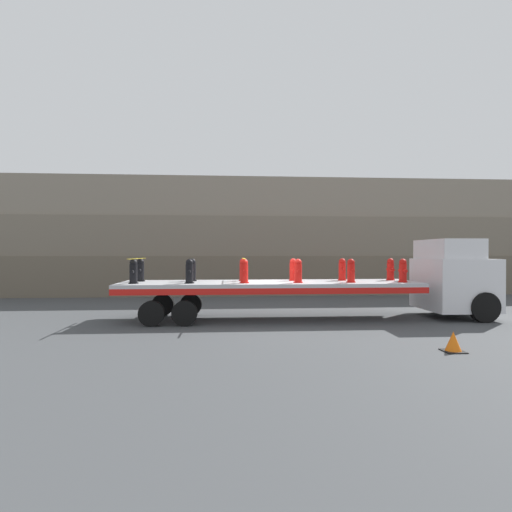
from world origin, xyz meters
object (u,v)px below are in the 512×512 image
(fire_hydrant_red_far_3, at_px, (293,270))
(fire_hydrant_black_far_1, at_px, (192,270))
(fire_hydrant_red_far_4, at_px, (342,270))
(traffic_cone, at_px, (453,342))
(fire_hydrant_red_far_2, at_px, (243,270))
(fire_hydrant_red_near_5, at_px, (403,271))
(fire_hydrant_black_near_1, at_px, (189,272))
(flatbed_trailer, at_px, (252,288))
(fire_hydrant_black_near_0, at_px, (133,272))
(truck_cab, at_px, (455,278))
(fire_hydrant_red_near_2, at_px, (244,271))
(fire_hydrant_red_far_5, at_px, (390,270))
(fire_hydrant_black_far_0, at_px, (140,270))
(fire_hydrant_red_near_3, at_px, (298,271))
(fire_hydrant_red_near_4, at_px, (351,271))

(fire_hydrant_red_far_3, bearing_deg, fire_hydrant_black_far_1, 180.00)
(fire_hydrant_red_far_4, xyz_separation_m, traffic_cone, (1.10, -5.47, -1.49))
(fire_hydrant_red_far_2, bearing_deg, fire_hydrant_red_near_5, -10.89)
(fire_hydrant_black_near_1, distance_m, fire_hydrant_red_far_4, 5.64)
(flatbed_trailer, distance_m, fire_hydrant_red_far_3, 1.76)
(fire_hydrant_black_near_0, height_order, traffic_cone, fire_hydrant_black_near_0)
(truck_cab, xyz_separation_m, fire_hydrant_red_near_2, (-7.76, -0.53, 0.29))
(flatbed_trailer, distance_m, fire_hydrant_red_far_4, 3.50)
(fire_hydrant_black_near_0, xyz_separation_m, fire_hydrant_red_far_4, (7.38, 1.06, 0.00))
(truck_cab, xyz_separation_m, fire_hydrant_black_far_1, (-9.60, 0.53, 0.29))
(truck_cab, xyz_separation_m, flatbed_trailer, (-7.47, 0.00, -0.35))
(fire_hydrant_black_near_1, distance_m, fire_hydrant_red_far_5, 7.46)
(fire_hydrant_black_far_0, bearing_deg, fire_hydrant_red_far_5, 0.00)
(fire_hydrant_red_near_2, distance_m, fire_hydrant_red_near_5, 5.54)
(fire_hydrant_black_near_1, relative_size, fire_hydrant_black_far_1, 1.00)
(fire_hydrant_black_near_0, distance_m, fire_hydrant_black_near_1, 1.85)
(fire_hydrant_red_near_3, bearing_deg, fire_hydrant_black_far_1, 163.91)
(fire_hydrant_red_near_3, bearing_deg, fire_hydrant_black_near_1, 180.00)
(truck_cab, relative_size, fire_hydrant_black_far_0, 3.46)
(fire_hydrant_red_near_2, bearing_deg, fire_hydrant_black_near_0, 180.00)
(fire_hydrant_black_near_0, relative_size, fire_hydrant_red_near_2, 1.00)
(fire_hydrant_black_far_0, relative_size, fire_hydrant_red_near_4, 1.00)
(fire_hydrant_red_far_2, bearing_deg, truck_cab, -3.93)
(flatbed_trailer, xyz_separation_m, fire_hydrant_red_far_5, (5.25, 0.53, 0.63))
(traffic_cone, bearing_deg, fire_hydrant_black_far_0, 147.17)
(fire_hydrant_red_near_4, height_order, fire_hydrant_red_near_5, same)
(fire_hydrant_red_near_3, bearing_deg, fire_hydrant_red_far_2, 150.02)
(fire_hydrant_black_near_0, relative_size, fire_hydrant_black_far_0, 1.00)
(fire_hydrant_red_near_2, xyz_separation_m, fire_hydrant_red_far_4, (3.69, 1.06, 0.00))
(fire_hydrant_black_near_0, distance_m, fire_hydrant_black_far_0, 1.06)
(fire_hydrant_red_far_3, bearing_deg, traffic_cone, -61.71)
(fire_hydrant_red_near_2, bearing_deg, traffic_cone, -42.62)
(fire_hydrant_black_near_1, height_order, fire_hydrant_red_near_4, same)
(fire_hydrant_black_near_1, xyz_separation_m, traffic_cone, (6.63, -4.41, -1.49))
(fire_hydrant_red_far_2, height_order, fire_hydrant_red_near_5, same)
(fire_hydrant_red_far_3, bearing_deg, fire_hydrant_red_near_3, -90.00)
(fire_hydrant_black_near_1, distance_m, traffic_cone, 8.10)
(fire_hydrant_black_near_1, relative_size, fire_hydrant_red_far_5, 1.00)
(fire_hydrant_red_far_2, distance_m, fire_hydrant_red_far_4, 3.69)
(fire_hydrant_black_far_0, distance_m, fire_hydrant_black_far_1, 1.85)
(truck_cab, relative_size, traffic_cone, 5.91)
(fire_hydrant_black_far_1, relative_size, fire_hydrant_red_far_5, 1.00)
(fire_hydrant_red_far_3, bearing_deg, fire_hydrant_red_far_4, 0.00)
(fire_hydrant_black_far_1, xyz_separation_m, traffic_cone, (6.63, -5.47, -1.49))
(fire_hydrant_black_near_1, height_order, fire_hydrant_red_far_3, same)
(truck_cab, bearing_deg, fire_hydrant_red_near_5, -166.52)
(fire_hydrant_red_near_3, xyz_separation_m, fire_hydrant_red_far_5, (3.69, 1.06, 0.00))
(fire_hydrant_black_near_0, relative_size, fire_hydrant_red_far_5, 1.00)
(fire_hydrant_black_near_1, bearing_deg, fire_hydrant_red_far_2, 29.98)
(fire_hydrant_black_far_1, height_order, fire_hydrant_red_far_2, same)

